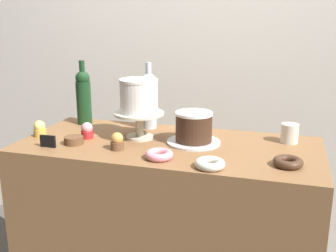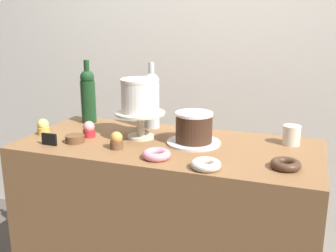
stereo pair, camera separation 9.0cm
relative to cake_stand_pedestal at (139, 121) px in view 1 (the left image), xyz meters
name	(u,v)px [view 1 (the left image)]	position (x,y,z in m)	size (l,w,h in m)	color
back_wall	(209,45)	(0.15, 0.83, 0.28)	(6.00, 0.05, 2.60)	silver
display_counter	(168,238)	(0.15, -0.04, -0.55)	(1.31, 0.59, 0.94)	brown
cake_stand_pedestal	(139,121)	(0.00, 0.00, 0.00)	(0.23, 0.23, 0.12)	beige
white_layer_cake	(139,96)	(0.00, 0.00, 0.11)	(0.17, 0.17, 0.15)	white
silver_serving_platter	(194,142)	(0.25, 0.00, -0.08)	(0.24, 0.24, 0.01)	silver
chocolate_round_cake	(194,127)	(0.25, 0.00, -0.01)	(0.16, 0.16, 0.13)	#3D2619
wine_bottle_clear	(149,99)	(-0.02, 0.18, 0.06)	(0.08, 0.08, 0.33)	#B2BCC1
wine_bottle_green	(84,96)	(-0.36, 0.16, 0.06)	(0.08, 0.08, 0.33)	#193D1E
cupcake_lemon	(40,129)	(-0.46, -0.10, -0.05)	(0.06, 0.06, 0.07)	gold
cupcake_strawberry	(87,131)	(-0.23, -0.07, -0.05)	(0.06, 0.06, 0.07)	red
cupcake_caramel	(117,142)	(-0.03, -0.18, -0.05)	(0.06, 0.06, 0.07)	brown
donut_chocolate	(288,162)	(0.65, -0.17, -0.07)	(0.11, 0.11, 0.03)	#472D1E
donut_sugar	(210,164)	(0.38, -0.27, -0.07)	(0.11, 0.11, 0.03)	silver
donut_pink	(159,155)	(0.17, -0.23, -0.07)	(0.11, 0.11, 0.03)	pink
cookie_stack	(74,140)	(-0.25, -0.16, -0.07)	(0.08, 0.08, 0.03)	brown
price_sign_chalkboard	(48,141)	(-0.33, -0.23, -0.06)	(0.07, 0.01, 0.05)	black
coffee_cup_ceramic	(290,133)	(0.66, 0.13, -0.04)	(0.08, 0.08, 0.09)	silver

